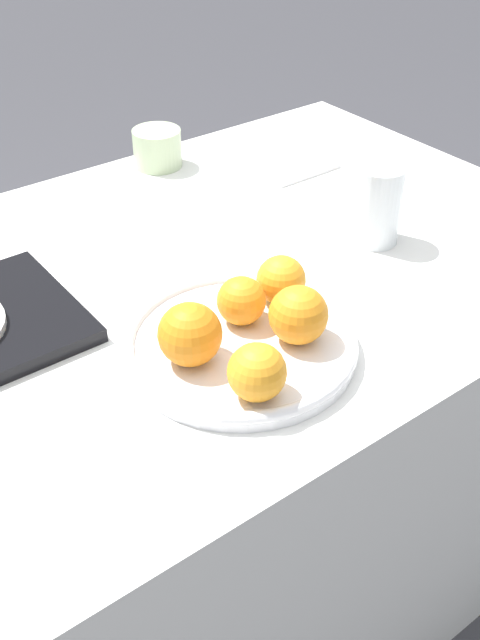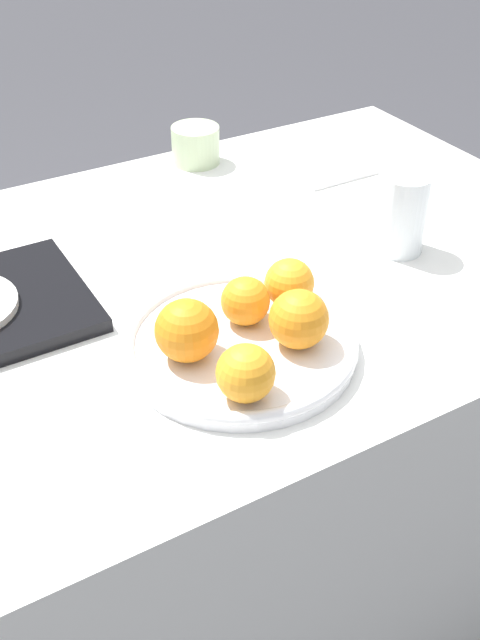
{
  "view_description": "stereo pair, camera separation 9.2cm",
  "coord_description": "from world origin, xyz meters",
  "px_view_note": "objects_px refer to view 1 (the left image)",
  "views": [
    {
      "loc": [
        -0.4,
        -0.79,
        1.3
      ],
      "look_at": [
        0.05,
        -0.19,
        0.76
      ],
      "focal_mm": 42.0,
      "sensor_mm": 36.0,
      "label": 1
    },
    {
      "loc": [
        -0.32,
        -0.84,
        1.3
      ],
      "look_at": [
        0.05,
        -0.19,
        0.76
      ],
      "focal_mm": 42.0,
      "sensor_mm": 36.0,
      "label": 2
    }
  ],
  "objects_px": {
    "orange_4": "(281,280)",
    "orange_2": "(241,301)",
    "orange_1": "(298,315)",
    "orange_0": "(190,334)",
    "orange_3": "(259,371)",
    "napkin": "(289,164)",
    "water_glass": "(377,205)",
    "cup_2": "(157,148)",
    "fruit_platter": "(240,343)"
  },
  "relations": [
    {
      "from": "orange_0",
      "to": "orange_4",
      "type": "relative_size",
      "value": 1.18
    },
    {
      "from": "orange_2",
      "to": "orange_0",
      "type": "bearing_deg",
      "value": -164.41
    },
    {
      "from": "cup_2",
      "to": "napkin",
      "type": "bearing_deg",
      "value": -37.35
    },
    {
      "from": "orange_3",
      "to": "cup_2",
      "type": "bearing_deg",
      "value": 67.71
    },
    {
      "from": "orange_0",
      "to": "water_glass",
      "type": "xyz_separation_m",
      "value": [
        0.41,
        0.09,
        0.0
      ]
    },
    {
      "from": "orange_1",
      "to": "orange_4",
      "type": "relative_size",
      "value": 1.13
    },
    {
      "from": "orange_3",
      "to": "napkin",
      "type": "bearing_deg",
      "value": 46.78
    },
    {
      "from": "orange_0",
      "to": "orange_2",
      "type": "xyz_separation_m",
      "value": [
        0.1,
        0.03,
        -0.01
      ]
    },
    {
      "from": "orange_1",
      "to": "napkin",
      "type": "xyz_separation_m",
      "value": [
        0.35,
        0.43,
        -0.05
      ]
    },
    {
      "from": "fruit_platter",
      "to": "cup_2",
      "type": "distance_m",
      "value": 0.58
    },
    {
      "from": "water_glass",
      "to": "orange_3",
      "type": "bearing_deg",
      "value": -153.34
    },
    {
      "from": "napkin",
      "to": "orange_3",
      "type": "bearing_deg",
      "value": -133.22
    },
    {
      "from": "orange_4",
      "to": "orange_3",
      "type": "bearing_deg",
      "value": -137.11
    },
    {
      "from": "napkin",
      "to": "cup_2",
      "type": "bearing_deg",
      "value": 142.65
    },
    {
      "from": "orange_2",
      "to": "orange_3",
      "type": "relative_size",
      "value": 0.93
    },
    {
      "from": "napkin",
      "to": "orange_1",
      "type": "bearing_deg",
      "value": -129.14
    },
    {
      "from": "orange_0",
      "to": "napkin",
      "type": "xyz_separation_m",
      "value": [
        0.48,
        0.38,
        -0.05
      ]
    },
    {
      "from": "orange_0",
      "to": "orange_2",
      "type": "height_order",
      "value": "orange_0"
    },
    {
      "from": "water_glass",
      "to": "napkin",
      "type": "bearing_deg",
      "value": 76.03
    },
    {
      "from": "orange_1",
      "to": "orange_3",
      "type": "relative_size",
      "value": 1.09
    },
    {
      "from": "fruit_platter",
      "to": "napkin",
      "type": "bearing_deg",
      "value": 43.57
    },
    {
      "from": "orange_4",
      "to": "cup_2",
      "type": "xyz_separation_m",
      "value": [
        0.12,
        0.5,
        -0.02
      ]
    },
    {
      "from": "orange_2",
      "to": "orange_4",
      "type": "height_order",
      "value": "orange_4"
    },
    {
      "from": "cup_2",
      "to": "fruit_platter",
      "type": "bearing_deg",
      "value": -111.78
    },
    {
      "from": "orange_2",
      "to": "orange_4",
      "type": "bearing_deg",
      "value": 4.42
    },
    {
      "from": "orange_4",
      "to": "water_glass",
      "type": "height_order",
      "value": "water_glass"
    },
    {
      "from": "orange_2",
      "to": "napkin",
      "type": "xyz_separation_m",
      "value": [
        0.38,
        0.36,
        -0.05
      ]
    },
    {
      "from": "orange_2",
      "to": "orange_4",
      "type": "distance_m",
      "value": 0.07
    },
    {
      "from": "water_glass",
      "to": "cup_2",
      "type": "height_order",
      "value": "water_glass"
    },
    {
      "from": "orange_4",
      "to": "fruit_platter",
      "type": "bearing_deg",
      "value": -158.67
    },
    {
      "from": "orange_0",
      "to": "fruit_platter",
      "type": "bearing_deg",
      "value": -4.34
    },
    {
      "from": "orange_0",
      "to": "napkin",
      "type": "relative_size",
      "value": 0.54
    },
    {
      "from": "orange_3",
      "to": "orange_0",
      "type": "bearing_deg",
      "value": 105.33
    },
    {
      "from": "fruit_platter",
      "to": "orange_3",
      "type": "relative_size",
      "value": 4.36
    },
    {
      "from": "water_glass",
      "to": "napkin",
      "type": "height_order",
      "value": "water_glass"
    },
    {
      "from": "cup_2",
      "to": "napkin",
      "type": "distance_m",
      "value": 0.25
    },
    {
      "from": "orange_2",
      "to": "cup_2",
      "type": "distance_m",
      "value": 0.54
    },
    {
      "from": "orange_1",
      "to": "water_glass",
      "type": "relative_size",
      "value": 0.6
    },
    {
      "from": "orange_0",
      "to": "napkin",
      "type": "bearing_deg",
      "value": 38.68
    },
    {
      "from": "orange_0",
      "to": "orange_3",
      "type": "distance_m",
      "value": 0.1
    },
    {
      "from": "orange_0",
      "to": "orange_2",
      "type": "bearing_deg",
      "value": 15.59
    },
    {
      "from": "orange_4",
      "to": "orange_2",
      "type": "bearing_deg",
      "value": -175.58
    },
    {
      "from": "fruit_platter",
      "to": "cup_2",
      "type": "height_order",
      "value": "cup_2"
    },
    {
      "from": "orange_0",
      "to": "orange_3",
      "type": "height_order",
      "value": "orange_0"
    },
    {
      "from": "orange_0",
      "to": "orange_4",
      "type": "xyz_separation_m",
      "value": [
        0.17,
        0.03,
        -0.01
      ]
    },
    {
      "from": "orange_0",
      "to": "napkin",
      "type": "height_order",
      "value": "orange_0"
    },
    {
      "from": "napkin",
      "to": "orange_0",
      "type": "bearing_deg",
      "value": -141.32
    },
    {
      "from": "orange_0",
      "to": "orange_2",
      "type": "relative_size",
      "value": 1.22
    },
    {
      "from": "orange_1",
      "to": "orange_2",
      "type": "distance_m",
      "value": 0.08
    },
    {
      "from": "orange_2",
      "to": "water_glass",
      "type": "height_order",
      "value": "water_glass"
    }
  ]
}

